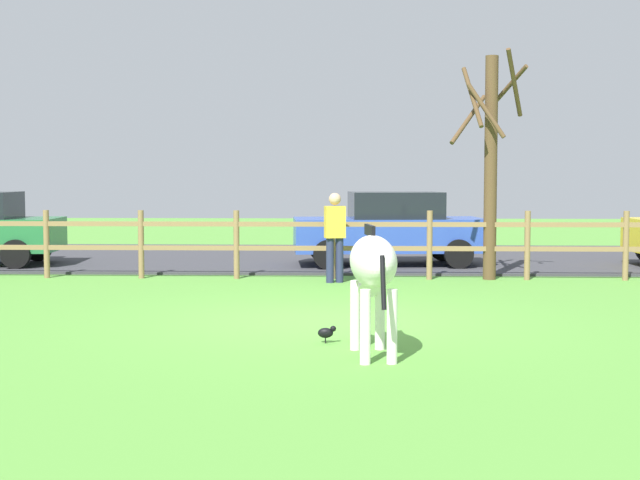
{
  "coord_description": "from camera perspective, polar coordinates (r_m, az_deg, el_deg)",
  "views": [
    {
      "loc": [
        0.38,
        -12.34,
        1.95
      ],
      "look_at": [
        -0.12,
        0.61,
        1.05
      ],
      "focal_mm": 51.79,
      "sensor_mm": 36.0,
      "label": 1
    }
  ],
  "objects": [
    {
      "name": "ground_plane",
      "position": [
        12.5,
        0.45,
        -4.99
      ],
      "size": [
        60.0,
        60.0,
        0.0
      ],
      "primitive_type": "plane",
      "color": "#549338"
    },
    {
      "name": "parking_asphalt",
      "position": [
        21.73,
        1.22,
        -1.1
      ],
      "size": [
        28.0,
        7.4,
        0.05
      ],
      "primitive_type": "cube",
      "color": "#38383D",
      "rests_on": "ground_plane"
    },
    {
      "name": "paddock_fence",
      "position": [
        17.39,
        0.79,
        -0.02
      ],
      "size": [
        22.0,
        0.11,
        1.3
      ],
      "color": "olive",
      "rests_on": "ground_plane"
    },
    {
      "name": "bare_tree",
      "position": [
        17.58,
        10.49,
        5.04
      ],
      "size": [
        1.45,
        1.4,
        4.25
      ],
      "color": "#513A23",
      "rests_on": "ground_plane"
    },
    {
      "name": "zebra",
      "position": [
        10.0,
        3.22,
        -1.89
      ],
      "size": [
        0.64,
        1.93,
        1.41
      ],
      "color": "white",
      "rests_on": "ground_plane"
    },
    {
      "name": "crow_on_grass",
      "position": [
        10.8,
        0.41,
        -5.73
      ],
      "size": [
        0.21,
        0.1,
        0.2
      ],
      "color": "black",
      "rests_on": "ground_plane"
    },
    {
      "name": "parked_car_blue",
      "position": [
        19.72,
        4.34,
        0.76
      ],
      "size": [
        4.15,
        2.2,
        1.56
      ],
      "color": "#2D4CAD",
      "rests_on": "parking_asphalt"
    },
    {
      "name": "visitor_near_fence",
      "position": [
        16.81,
        0.92,
        0.43
      ],
      "size": [
        0.4,
        0.3,
        1.64
      ],
      "color": "#232847",
      "rests_on": "ground_plane"
    }
  ]
}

